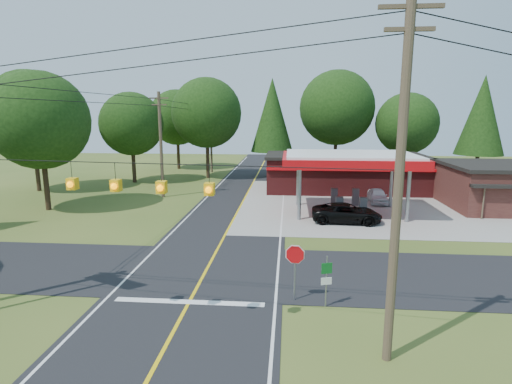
# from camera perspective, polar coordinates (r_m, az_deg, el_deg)

# --- Properties ---
(ground) EXTENTS (120.00, 120.00, 0.00)m
(ground) POSITION_cam_1_polar(r_m,az_deg,el_deg) (21.20, -7.11, -11.04)
(ground) COLOR #3B521C
(ground) RESTS_ON ground
(main_highway) EXTENTS (8.00, 120.00, 0.02)m
(main_highway) POSITION_cam_1_polar(r_m,az_deg,el_deg) (21.19, -7.11, -11.02)
(main_highway) COLOR black
(main_highway) RESTS_ON ground
(cross_road) EXTENTS (70.00, 7.00, 0.02)m
(cross_road) POSITION_cam_1_polar(r_m,az_deg,el_deg) (21.19, -7.11, -11.01)
(cross_road) COLOR black
(cross_road) RESTS_ON ground
(lane_center_yellow) EXTENTS (0.15, 110.00, 0.00)m
(lane_center_yellow) POSITION_cam_1_polar(r_m,az_deg,el_deg) (21.19, -7.11, -10.98)
(lane_center_yellow) COLOR yellow
(lane_center_yellow) RESTS_ON main_highway
(gas_canopy) EXTENTS (10.60, 7.40, 4.88)m
(gas_canopy) POSITION_cam_1_polar(r_m,az_deg,el_deg) (32.76, 13.23, 4.34)
(gas_canopy) COLOR gray
(gas_canopy) RESTS_ON ground
(convenience_store) EXTENTS (16.40, 7.55, 3.80)m
(convenience_store) POSITION_cam_1_polar(r_m,az_deg,el_deg) (43.00, 12.51, 2.77)
(convenience_store) COLOR maroon
(convenience_store) RESTS_ON ground
(utility_pole_near_right) EXTENTS (1.80, 0.30, 11.50)m
(utility_pole_near_right) POSITION_cam_1_polar(r_m,az_deg,el_deg) (12.79, 19.73, 1.43)
(utility_pole_near_right) COLOR #473828
(utility_pole_near_right) RESTS_ON ground
(utility_pole_far_left) EXTENTS (1.80, 0.30, 10.00)m
(utility_pole_far_left) POSITION_cam_1_polar(r_m,az_deg,el_deg) (39.24, -13.43, 6.78)
(utility_pole_far_left) COLOR #473828
(utility_pole_far_left) RESTS_ON ground
(utility_pole_north) EXTENTS (0.30, 0.30, 9.50)m
(utility_pole_north) POSITION_cam_1_polar(r_m,az_deg,el_deg) (55.33, -6.43, 7.72)
(utility_pole_north) COLOR #473828
(utility_pole_north) RESTS_ON ground
(overhead_beacons) EXTENTS (17.04, 2.04, 1.03)m
(overhead_beacons) POSITION_cam_1_polar(r_m,az_deg,el_deg) (14.28, -16.59, 3.60)
(overhead_beacons) COLOR black
(overhead_beacons) RESTS_ON ground
(treeline_backdrop) EXTENTS (70.27, 51.59, 13.30)m
(treeline_backdrop) POSITION_cam_1_polar(r_m,az_deg,el_deg) (43.33, 0.32, 10.49)
(treeline_backdrop) COLOR #332316
(treeline_backdrop) RESTS_ON ground
(suv_car) EXTENTS (5.41, 5.41, 1.42)m
(suv_car) POSITION_cam_1_polar(r_m,az_deg,el_deg) (30.39, 12.81, -2.98)
(suv_car) COLOR black
(suv_car) RESTS_ON ground
(sedan_car) EXTENTS (3.91, 3.91, 1.28)m
(sedan_car) POSITION_cam_1_polar(r_m,az_deg,el_deg) (37.80, 16.98, -0.55)
(sedan_car) COLOR white
(sedan_car) RESTS_ON ground
(octagonal_stop_sign) EXTENTS (0.87, 0.16, 2.53)m
(octagonal_stop_sign) POSITION_cam_1_polar(r_m,az_deg,el_deg) (17.28, 5.59, -9.50)
(octagonal_stop_sign) COLOR gray
(octagonal_stop_sign) RESTS_ON ground
(route_sign_post) EXTENTS (0.45, 0.15, 2.24)m
(route_sign_post) POSITION_cam_1_polar(r_m,az_deg,el_deg) (17.09, 10.03, -11.88)
(route_sign_post) COLOR gray
(route_sign_post) RESTS_ON ground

